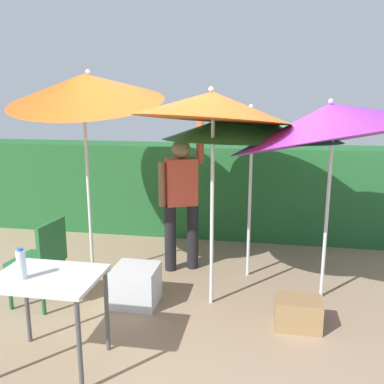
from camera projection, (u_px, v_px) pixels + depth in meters
The scene contains 12 objects.
ground_plane at pixel (187, 301), 4.39m from camera, with size 24.00×24.00×0.00m, color #9E8466.
hedge_row at pixel (215, 190), 6.42m from camera, with size 8.00×0.70×1.38m, color #23602D.
umbrella_rainbow at pixel (86, 88), 4.52m from camera, with size 1.70×1.72×2.52m.
umbrella_orange at pixel (332, 122), 4.04m from camera, with size 2.13×2.08×2.34m.
umbrella_yellow at pixel (212, 106), 3.91m from camera, with size 1.52×1.51×2.24m.
umbrella_navy at pixel (251, 125), 4.63m from camera, with size 1.99×2.00×2.02m.
person_vendor at pixel (181, 195), 5.00m from camera, with size 0.54×0.35×1.88m.
chair_plastic at pixel (42, 257), 4.20m from camera, with size 0.48×0.48×0.89m.
cooler_box at pixel (136, 285), 4.29m from camera, with size 0.44×0.42×0.40m, color silver.
crate_cardboard at pixel (298, 313), 3.85m from camera, with size 0.42×0.29×0.28m, color #9E7A4C.
folding_table at pixel (48, 287), 3.20m from camera, with size 0.80×0.60×0.76m.
bottle_water at pixel (21, 264), 3.10m from camera, with size 0.07×0.07×0.24m.
Camera 1 is at (0.76, -3.95, 2.08)m, focal length 39.21 mm.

